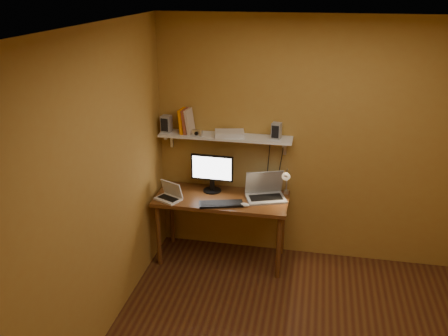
% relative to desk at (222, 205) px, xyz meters
% --- Properties ---
extents(room, '(3.44, 3.24, 2.64)m').
position_rel_desk_xyz_m(room, '(0.95, -1.28, 0.64)').
color(room, '#512F14').
rests_on(room, ground).
extents(desk, '(1.40, 0.60, 0.75)m').
position_rel_desk_xyz_m(desk, '(0.00, 0.00, 0.00)').
color(desk, brown).
rests_on(desk, ground).
extents(wall_shelf, '(1.40, 0.25, 0.21)m').
position_rel_desk_xyz_m(wall_shelf, '(0.00, 0.19, 0.69)').
color(wall_shelf, silver).
rests_on(wall_shelf, room).
extents(monitor, '(0.46, 0.20, 0.41)m').
position_rel_desk_xyz_m(monitor, '(-0.13, 0.14, 0.32)').
color(monitor, black).
rests_on(monitor, desk).
extents(laptop, '(0.47, 0.40, 0.29)m').
position_rel_desk_xyz_m(laptop, '(0.45, 0.09, 0.16)').
color(laptop, gray).
rests_on(laptop, desk).
extents(netbook, '(0.31, 0.28, 0.19)m').
position_rel_desk_xyz_m(netbook, '(-0.52, -0.15, 0.14)').
color(netbook, silver).
rests_on(netbook, desk).
extents(keyboard, '(0.47, 0.27, 0.02)m').
position_rel_desk_xyz_m(keyboard, '(0.03, -0.18, 0.10)').
color(keyboard, black).
rests_on(keyboard, desk).
extents(mouse, '(0.11, 0.08, 0.03)m').
position_rel_desk_xyz_m(mouse, '(0.27, -0.16, 0.10)').
color(mouse, silver).
rests_on(mouse, desk).
extents(desk_lamp, '(0.09, 0.23, 0.38)m').
position_rel_desk_xyz_m(desk_lamp, '(0.66, 0.13, 0.29)').
color(desk_lamp, silver).
rests_on(desk_lamp, desk).
extents(speaker_left, '(0.11, 0.11, 0.18)m').
position_rel_desk_xyz_m(speaker_left, '(-0.64, 0.20, 0.80)').
color(speaker_left, gray).
rests_on(speaker_left, wall_shelf).
extents(speaker_right, '(0.11, 0.11, 0.16)m').
position_rel_desk_xyz_m(speaker_right, '(0.53, 0.20, 0.79)').
color(speaker_right, gray).
rests_on(speaker_right, wall_shelf).
extents(books, '(0.15, 0.18, 0.26)m').
position_rel_desk_xyz_m(books, '(-0.42, 0.20, 0.84)').
color(books, orange).
rests_on(books, wall_shelf).
extents(shelf_camera, '(0.11, 0.07, 0.07)m').
position_rel_desk_xyz_m(shelf_camera, '(-0.28, 0.12, 0.74)').
color(shelf_camera, silver).
rests_on(shelf_camera, wall_shelf).
extents(router, '(0.34, 0.26, 0.05)m').
position_rel_desk_xyz_m(router, '(0.05, 0.19, 0.74)').
color(router, silver).
rests_on(router, wall_shelf).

